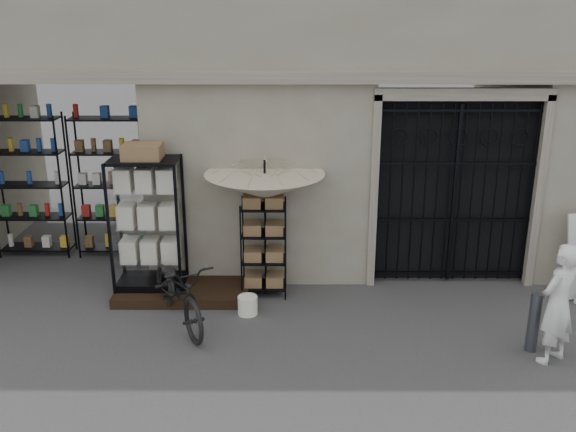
{
  "coord_description": "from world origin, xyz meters",
  "views": [
    {
      "loc": [
        -0.77,
        -7.31,
        4.29
      ],
      "look_at": [
        -0.8,
        1.4,
        1.35
      ],
      "focal_mm": 40.0,
      "sensor_mm": 36.0,
      "label": 1
    }
  ],
  "objects_px": {
    "display_cabinet": "(148,230)",
    "bicycle": "(181,323)",
    "shopkeeper": "(550,360)",
    "white_bucket": "(248,305)",
    "market_umbrella": "(265,179)",
    "wire_rack": "(264,249)",
    "steel_bollard": "(534,322)"
  },
  "relations": [
    {
      "from": "wire_rack",
      "to": "steel_bollard",
      "type": "bearing_deg",
      "value": -20.29
    },
    {
      "from": "market_umbrella",
      "to": "white_bucket",
      "type": "relative_size",
      "value": 8.84
    },
    {
      "from": "bicycle",
      "to": "shopkeeper",
      "type": "bearing_deg",
      "value": -39.48
    },
    {
      "from": "bicycle",
      "to": "display_cabinet",
      "type": "bearing_deg",
      "value": 94.02
    },
    {
      "from": "bicycle",
      "to": "shopkeeper",
      "type": "height_order",
      "value": "bicycle"
    },
    {
      "from": "wire_rack",
      "to": "market_umbrella",
      "type": "relative_size",
      "value": 0.59
    },
    {
      "from": "display_cabinet",
      "to": "white_bucket",
      "type": "bearing_deg",
      "value": 1.43
    },
    {
      "from": "white_bucket",
      "to": "market_umbrella",
      "type": "bearing_deg",
      "value": 72.27
    },
    {
      "from": "market_umbrella",
      "to": "steel_bollard",
      "type": "relative_size",
      "value": 3.13
    },
    {
      "from": "wire_rack",
      "to": "shopkeeper",
      "type": "relative_size",
      "value": 0.95
    },
    {
      "from": "display_cabinet",
      "to": "bicycle",
      "type": "distance_m",
      "value": 1.51
    },
    {
      "from": "steel_bollard",
      "to": "shopkeeper",
      "type": "bearing_deg",
      "value": -56.1
    },
    {
      "from": "display_cabinet",
      "to": "bicycle",
      "type": "xyz_separation_m",
      "value": [
        0.58,
        -0.93,
        -1.04
      ]
    },
    {
      "from": "market_umbrella",
      "to": "white_bucket",
      "type": "height_order",
      "value": "market_umbrella"
    },
    {
      "from": "market_umbrella",
      "to": "white_bucket",
      "type": "distance_m",
      "value": 1.84
    },
    {
      "from": "market_umbrella",
      "to": "shopkeeper",
      "type": "height_order",
      "value": "market_umbrella"
    },
    {
      "from": "market_umbrella",
      "to": "white_bucket",
      "type": "bearing_deg",
      "value": -107.73
    },
    {
      "from": "steel_bollard",
      "to": "white_bucket",
      "type": "bearing_deg",
      "value": 164.93
    },
    {
      "from": "bicycle",
      "to": "shopkeeper",
      "type": "distance_m",
      "value": 4.9
    },
    {
      "from": "wire_rack",
      "to": "white_bucket",
      "type": "distance_m",
      "value": 0.93
    },
    {
      "from": "wire_rack",
      "to": "bicycle",
      "type": "distance_m",
      "value": 1.66
    },
    {
      "from": "wire_rack",
      "to": "steel_bollard",
      "type": "relative_size",
      "value": 1.86
    },
    {
      "from": "display_cabinet",
      "to": "market_umbrella",
      "type": "relative_size",
      "value": 0.85
    },
    {
      "from": "steel_bollard",
      "to": "display_cabinet",
      "type": "bearing_deg",
      "value": 162.42
    },
    {
      "from": "display_cabinet",
      "to": "shopkeeper",
      "type": "relative_size",
      "value": 1.37
    },
    {
      "from": "wire_rack",
      "to": "bicycle",
      "type": "height_order",
      "value": "wire_rack"
    },
    {
      "from": "wire_rack",
      "to": "steel_bollard",
      "type": "height_order",
      "value": "wire_rack"
    },
    {
      "from": "display_cabinet",
      "to": "shopkeeper",
      "type": "bearing_deg",
      "value": 5.5
    },
    {
      "from": "shopkeeper",
      "to": "white_bucket",
      "type": "bearing_deg",
      "value": -52.25
    },
    {
      "from": "white_bucket",
      "to": "steel_bollard",
      "type": "relative_size",
      "value": 0.35
    },
    {
      "from": "steel_bollard",
      "to": "shopkeeper",
      "type": "relative_size",
      "value": 0.51
    },
    {
      "from": "white_bucket",
      "to": "bicycle",
      "type": "relative_size",
      "value": 0.15
    }
  ]
}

